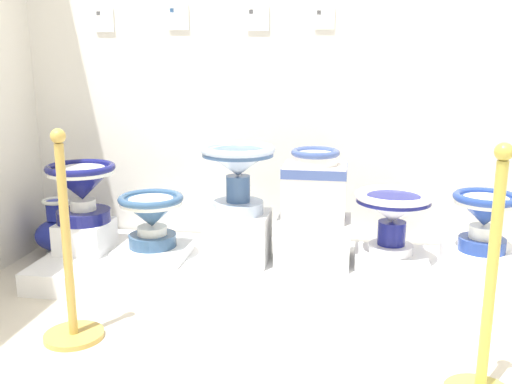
# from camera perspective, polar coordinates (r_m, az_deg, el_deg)

# --- Properties ---
(display_platform) EXTENTS (2.60, 0.85, 0.12)m
(display_platform) POSITION_cam_1_polar(r_m,az_deg,el_deg) (3.23, 1.79, -7.93)
(display_platform) COLOR white
(display_platform) RESTS_ON ground_plane
(plinth_block_leftmost) EXTENTS (0.28, 0.29, 0.17)m
(plinth_block_leftmost) POSITION_cam_1_polar(r_m,az_deg,el_deg) (3.50, -16.59, -4.20)
(plinth_block_leftmost) COLOR white
(plinth_block_leftmost) RESTS_ON display_platform
(antique_toilet_leftmost) EXTENTS (0.39, 0.39, 0.34)m
(antique_toilet_leftmost) POSITION_cam_1_polar(r_m,az_deg,el_deg) (3.42, -16.92, 0.63)
(antique_toilet_leftmost) COLOR navy
(antique_toilet_leftmost) RESTS_ON plinth_block_leftmost
(plinth_block_tall_cobalt) EXTENTS (0.38, 0.34, 0.07)m
(plinth_block_tall_cobalt) POSITION_cam_1_polar(r_m,az_deg,el_deg) (3.29, -10.18, -5.87)
(plinth_block_tall_cobalt) COLOR white
(plinth_block_tall_cobalt) RESTS_ON display_platform
(antique_toilet_tall_cobalt) EXTENTS (0.36, 0.36, 0.29)m
(antique_toilet_tall_cobalt) POSITION_cam_1_polar(r_m,az_deg,el_deg) (3.23, -10.34, -2.13)
(antique_toilet_tall_cobalt) COLOR #305074
(antique_toilet_tall_cobalt) RESTS_ON plinth_block_tall_cobalt
(plinth_block_central_ornate) EXTENTS (0.33, 0.30, 0.27)m
(plinth_block_central_ornate) POSITION_cam_1_polar(r_m,az_deg,el_deg) (3.17, -1.75, -4.47)
(plinth_block_central_ornate) COLOR white
(plinth_block_central_ornate) RESTS_ON display_platform
(antique_toilet_central_ornate) EXTENTS (0.40, 0.40, 0.37)m
(antique_toilet_central_ornate) POSITION_cam_1_polar(r_m,az_deg,el_deg) (3.07, -1.80, 2.57)
(antique_toilet_central_ornate) COLOR #AABDD9
(antique_toilet_central_ornate) RESTS_ON plinth_block_central_ornate
(plinth_block_rightmost) EXTENTS (0.40, 0.35, 0.24)m
(plinth_block_rightmost) POSITION_cam_1_polar(r_m,az_deg,el_deg) (3.18, 5.71, -4.79)
(plinth_block_rightmost) COLOR white
(plinth_block_rightmost) RESTS_ON display_platform
(antique_toilet_rightmost) EXTENTS (0.34, 0.26, 0.38)m
(antique_toilet_rightmost) POSITION_cam_1_polar(r_m,az_deg,el_deg) (3.10, 5.85, 0.85)
(antique_toilet_rightmost) COLOR white
(antique_toilet_rightmost) RESTS_ON plinth_block_rightmost
(plinth_block_squat_floral) EXTENTS (0.39, 0.33, 0.06)m
(plinth_block_squat_floral) POSITION_cam_1_polar(r_m,az_deg,el_deg) (3.26, 13.17, -6.34)
(plinth_block_squat_floral) COLOR white
(plinth_block_squat_floral) RESTS_ON display_platform
(antique_toilet_squat_floral) EXTENTS (0.41, 0.41, 0.34)m
(antique_toilet_squat_floral) POSITION_cam_1_polar(r_m,az_deg,el_deg) (3.18, 13.43, -1.72)
(antique_toilet_squat_floral) COLOR white
(antique_toilet_squat_floral) RESTS_ON plinth_block_squat_floral
(plinth_block_slender_white) EXTENTS (0.36, 0.37, 0.12)m
(plinth_block_slender_white) POSITION_cam_1_polar(r_m,az_deg,el_deg) (3.25, 21.36, -6.41)
(plinth_block_slender_white) COLOR white
(plinth_block_slender_white) RESTS_ON display_platform
(antique_toilet_slender_white) EXTENTS (0.33, 0.33, 0.31)m
(antique_toilet_slender_white) POSITION_cam_1_polar(r_m,az_deg,el_deg) (3.18, 21.76, -2.00)
(antique_toilet_slender_white) COLOR navy
(antique_toilet_slender_white) RESTS_ON plinth_block_slender_white
(info_placard_first) EXTENTS (0.12, 0.01, 0.14)m
(info_placard_first) POSITION_cam_1_polar(r_m,az_deg,el_deg) (3.74, -14.81, 16.16)
(info_placard_first) COLOR white
(info_placard_second) EXTENTS (0.12, 0.01, 0.14)m
(info_placard_second) POSITION_cam_1_polar(r_m,az_deg,el_deg) (3.58, -7.71, 16.78)
(info_placard_second) COLOR white
(info_placard_third) EXTENTS (0.13, 0.01, 0.13)m
(info_placard_third) POSITION_cam_1_polar(r_m,az_deg,el_deg) (3.47, 0.21, 16.83)
(info_placard_third) COLOR white
(info_placard_fourth) EXTENTS (0.11, 0.01, 0.11)m
(info_placard_fourth) POSITION_cam_1_polar(r_m,az_deg,el_deg) (3.43, 6.84, 16.72)
(info_placard_fourth) COLOR white
(decorative_vase_corner) EXTENTS (0.29, 0.29, 0.36)m
(decorative_vase_corner) POSITION_cam_1_polar(r_m,az_deg,el_deg) (3.85, -19.05, -3.76)
(decorative_vase_corner) COLOR white
(decorative_vase_corner) RESTS_ON ground_plane
(stanchion_post_near_left) EXTENTS (0.26, 0.26, 0.94)m
(stanchion_post_near_left) POSITION_cam_1_polar(r_m,az_deg,el_deg) (2.67, -18.00, -8.54)
(stanchion_post_near_left) COLOR #B89542
(stanchion_post_near_left) RESTS_ON ground_plane
(stanchion_post_near_right) EXTENTS (0.26, 0.26, 0.95)m
(stanchion_post_near_right) POSITION_cam_1_polar(r_m,az_deg,el_deg) (2.28, 21.86, -12.59)
(stanchion_post_near_right) COLOR gold
(stanchion_post_near_right) RESTS_ON ground_plane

